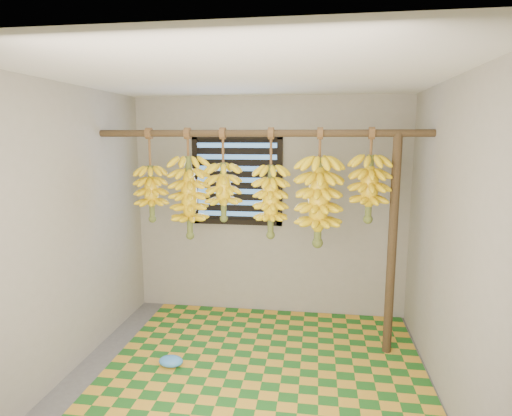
% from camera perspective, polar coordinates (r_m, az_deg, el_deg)
% --- Properties ---
extents(floor, '(3.00, 3.00, 0.01)m').
position_cam_1_polar(floor, '(3.74, -1.36, -22.45)').
color(floor, '#505050').
rests_on(floor, ground).
extents(ceiling, '(3.00, 3.00, 0.01)m').
position_cam_1_polar(ceiling, '(3.20, -1.53, 17.28)').
color(ceiling, silver).
rests_on(ceiling, wall_back).
extents(wall_back, '(3.00, 0.01, 2.40)m').
position_cam_1_polar(wall_back, '(4.72, 1.72, 0.11)').
color(wall_back, gray).
rests_on(wall_back, floor).
extents(wall_left, '(0.01, 3.00, 2.40)m').
position_cam_1_polar(wall_left, '(3.82, -24.33, -3.02)').
color(wall_left, gray).
rests_on(wall_left, floor).
extents(wall_right, '(0.01, 3.00, 2.40)m').
position_cam_1_polar(wall_right, '(3.35, 24.89, -4.72)').
color(wall_right, gray).
rests_on(wall_right, floor).
extents(window, '(1.00, 0.04, 1.00)m').
position_cam_1_polar(window, '(4.71, -2.55, 3.77)').
color(window, black).
rests_on(window, wall_back).
extents(hanging_pole, '(3.00, 0.06, 0.06)m').
position_cam_1_polar(hanging_pole, '(3.86, 0.34, 9.93)').
color(hanging_pole, '#45321D').
rests_on(hanging_pole, wall_left).
extents(support_post, '(0.08, 0.08, 2.00)m').
position_cam_1_polar(support_post, '(4.00, 17.68, -5.03)').
color(support_post, '#45321D').
rests_on(support_post, floor).
extents(woven_mat, '(2.73, 2.19, 0.01)m').
position_cam_1_polar(woven_mat, '(4.05, 1.46, -19.54)').
color(woven_mat, '#1C5B1A').
rests_on(woven_mat, floor).
extents(plastic_bag, '(0.22, 0.17, 0.09)m').
position_cam_1_polar(plastic_bag, '(3.99, -11.28, -19.39)').
color(plastic_bag, '#3B8ADC').
rests_on(plastic_bag, woven_mat).
extents(banana_bunch_a, '(0.31, 0.31, 0.88)m').
position_cam_1_polar(banana_bunch_a, '(4.17, -13.77, 1.92)').
color(banana_bunch_a, brown).
rests_on(banana_bunch_a, hanging_pole).
extents(banana_bunch_b, '(0.37, 0.37, 1.03)m').
position_cam_1_polar(banana_bunch_b, '(4.05, -8.89, 1.40)').
color(banana_bunch_b, brown).
rests_on(banana_bunch_b, hanging_pole).
extents(banana_bunch_c, '(0.33, 0.33, 0.85)m').
position_cam_1_polar(banana_bunch_c, '(3.95, -4.35, 2.18)').
color(banana_bunch_c, brown).
rests_on(banana_bunch_c, hanging_pole).
extents(banana_bunch_d, '(0.30, 0.30, 1.00)m').
position_cam_1_polar(banana_bunch_d, '(3.89, 1.97, 0.90)').
color(banana_bunch_d, brown).
rests_on(banana_bunch_d, hanging_pole).
extents(banana_bunch_e, '(0.38, 0.38, 1.05)m').
position_cam_1_polar(banana_bunch_e, '(3.86, 8.33, 0.85)').
color(banana_bunch_e, brown).
rests_on(banana_bunch_e, hanging_pole).
extents(banana_bunch_f, '(0.34, 0.34, 0.82)m').
position_cam_1_polar(banana_bunch_f, '(3.87, 14.86, 2.53)').
color(banana_bunch_f, brown).
rests_on(banana_bunch_f, hanging_pole).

